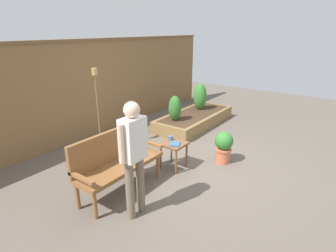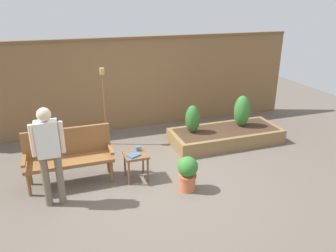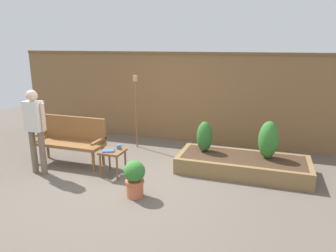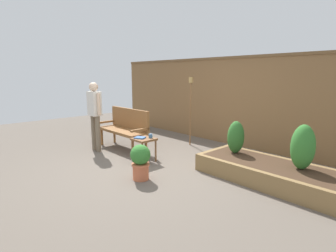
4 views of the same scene
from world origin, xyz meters
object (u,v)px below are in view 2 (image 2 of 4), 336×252
(side_table, at_px, (136,158))
(shrub_far_corner, at_px, (242,111))
(potted_boxwood, at_px, (188,172))
(shrub_near_bench, at_px, (193,119))
(person_by_bench, at_px, (49,149))
(garden_bench, at_px, (69,152))
(tiki_torch, at_px, (104,93))
(cup_on_table, at_px, (138,149))
(book_on_table, at_px, (134,155))

(side_table, relative_size, shrub_far_corner, 0.69)
(potted_boxwood, relative_size, shrub_near_bench, 1.00)
(person_by_bench, bearing_deg, potted_boxwood, -7.91)
(garden_bench, distance_m, person_by_bench, 0.79)
(garden_bench, relative_size, person_by_bench, 0.92)
(shrub_near_bench, relative_size, tiki_torch, 0.36)
(potted_boxwood, bearing_deg, person_by_bench, 172.09)
(side_table, bearing_deg, tiki_torch, 98.90)
(cup_on_table, xyz_separation_m, potted_boxwood, (0.64, -0.73, -0.19))
(garden_bench, xyz_separation_m, person_by_bench, (-0.27, -0.63, 0.39))
(cup_on_table, bearing_deg, shrub_far_corner, 18.82)
(side_table, height_order, person_by_bench, person_by_bench)
(book_on_table, distance_m, person_by_bench, 1.41)
(side_table, bearing_deg, shrub_far_corner, 20.58)
(potted_boxwood, bearing_deg, side_table, 138.88)
(cup_on_table, relative_size, book_on_table, 0.54)
(garden_bench, distance_m, tiki_torch, 1.68)
(garden_bench, distance_m, shrub_far_corner, 3.80)
(potted_boxwood, distance_m, shrub_far_corner, 2.54)
(potted_boxwood, bearing_deg, shrub_near_bench, 64.81)
(potted_boxwood, bearing_deg, book_on_table, 143.56)
(shrub_near_bench, bearing_deg, person_by_bench, -154.87)
(book_on_table, height_order, shrub_near_bench, shrub_near_bench)
(garden_bench, relative_size, shrub_far_corner, 2.07)
(side_table, relative_size, cup_on_table, 4.45)
(cup_on_table, bearing_deg, potted_boxwood, -48.87)
(side_table, relative_size, book_on_table, 2.42)
(cup_on_table, xyz_separation_m, person_by_bench, (-1.42, -0.45, 0.41))
(book_on_table, relative_size, potted_boxwood, 0.33)
(side_table, relative_size, tiki_torch, 0.29)
(book_on_table, xyz_separation_m, potted_boxwood, (0.76, -0.56, -0.16))
(person_by_bench, bearing_deg, cup_on_table, 17.43)
(shrub_near_bench, height_order, person_by_bench, person_by_bench)
(side_table, height_order, cup_on_table, cup_on_table)
(side_table, xyz_separation_m, cup_on_table, (0.07, 0.11, 0.12))
(side_table, distance_m, shrub_near_bench, 1.78)
(book_on_table, relative_size, tiki_torch, 0.12)
(person_by_bench, bearing_deg, side_table, 13.79)
(person_by_bench, bearing_deg, garden_bench, 66.87)
(cup_on_table, relative_size, potted_boxwood, 0.18)
(shrub_near_bench, relative_size, person_by_bench, 0.38)
(potted_boxwood, distance_m, tiki_torch, 2.59)
(shrub_near_bench, bearing_deg, shrub_far_corner, 0.00)
(book_on_table, xyz_separation_m, shrub_near_bench, (1.52, 1.05, 0.11))
(tiki_torch, bearing_deg, potted_boxwood, -66.82)
(potted_boxwood, relative_size, person_by_bench, 0.38)
(book_on_table, relative_size, shrub_near_bench, 0.33)
(potted_boxwood, xyz_separation_m, tiki_torch, (-0.97, 2.26, 0.82))
(side_table, height_order, book_on_table, book_on_table)
(potted_boxwood, relative_size, tiki_torch, 0.36)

